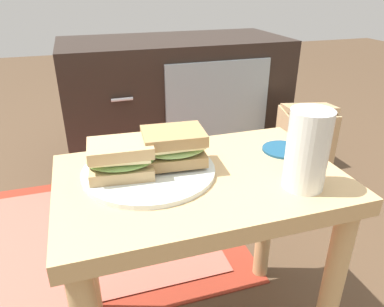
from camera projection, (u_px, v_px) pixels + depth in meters
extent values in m
cube|color=tan|center=(200.00, 183.00, 0.72)|extent=(0.56, 0.36, 0.04)
cylinder|color=tan|center=(331.00, 292.00, 0.77)|extent=(0.04, 0.04, 0.43)
cylinder|color=tan|center=(85.00, 251.00, 0.88)|extent=(0.04, 0.04, 0.43)
cylinder|color=tan|center=(266.00, 215.00, 1.02)|extent=(0.04, 0.04, 0.43)
cube|color=black|center=(175.00, 104.00, 1.66)|extent=(0.96, 0.44, 0.58)
cube|color=#8C9EA8|center=(218.00, 115.00, 1.49)|extent=(0.44, 0.01, 0.44)
cylinder|color=silver|center=(122.00, 99.00, 1.34)|extent=(0.08, 0.01, 0.01)
cylinder|color=silver|center=(127.00, 153.00, 1.44)|extent=(0.08, 0.01, 0.01)
cube|color=maroon|center=(94.00, 232.00, 1.28)|extent=(0.96, 0.79, 0.01)
cube|color=#BA5B4C|center=(94.00, 231.00, 1.28)|extent=(0.79, 0.65, 0.00)
cylinder|color=silver|center=(149.00, 171.00, 0.72)|extent=(0.26, 0.26, 0.01)
cube|color=tan|center=(122.00, 169.00, 0.70)|extent=(0.13, 0.10, 0.02)
ellipsoid|color=#729E4C|center=(121.00, 160.00, 0.69)|extent=(0.14, 0.11, 0.02)
cube|color=beige|center=(121.00, 155.00, 0.68)|extent=(0.12, 0.09, 0.01)
cube|color=tan|center=(120.00, 148.00, 0.68)|extent=(0.12, 0.09, 0.02)
cube|color=#9E7A4C|center=(174.00, 156.00, 0.73)|extent=(0.13, 0.10, 0.02)
ellipsoid|color=#8CB260|center=(174.00, 147.00, 0.72)|extent=(0.14, 0.11, 0.02)
cube|color=beige|center=(173.00, 142.00, 0.72)|extent=(0.11, 0.09, 0.01)
cube|color=#9E7A4C|center=(173.00, 136.00, 0.71)|extent=(0.13, 0.10, 0.02)
cylinder|color=silver|center=(307.00, 150.00, 0.65)|extent=(0.08, 0.08, 0.15)
cylinder|color=orange|center=(307.00, 154.00, 0.65)|extent=(0.07, 0.07, 0.12)
cylinder|color=white|center=(312.00, 119.00, 0.62)|extent=(0.07, 0.07, 0.01)
cylinder|color=navy|center=(283.00, 150.00, 0.82)|extent=(0.09, 0.09, 0.01)
cube|color=tan|center=(303.00, 152.00, 1.47)|extent=(0.23, 0.20, 0.35)
cube|color=tan|center=(309.00, 108.00, 1.39)|extent=(0.21, 0.17, 0.04)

